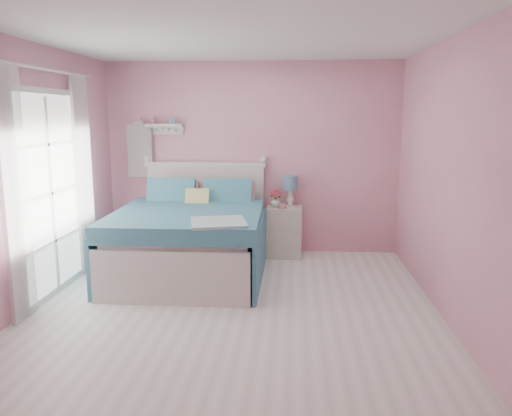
# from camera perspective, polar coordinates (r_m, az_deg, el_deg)

# --- Properties ---
(floor) EXTENTS (4.50, 4.50, 0.00)m
(floor) POSITION_cam_1_polar(r_m,az_deg,el_deg) (4.99, -2.65, -11.67)
(floor) COLOR silver
(floor) RESTS_ON ground
(room_shell) EXTENTS (4.50, 4.50, 4.50)m
(room_shell) POSITION_cam_1_polar(r_m,az_deg,el_deg) (4.63, -2.81, 6.79)
(room_shell) COLOR #D18496
(room_shell) RESTS_ON floor
(bed) EXTENTS (1.73, 2.17, 1.25)m
(bed) POSITION_cam_1_polar(r_m,az_deg,el_deg) (6.06, -7.40, -3.56)
(bed) COLOR silver
(bed) RESTS_ON floor
(nightstand) EXTENTS (0.47, 0.46, 0.67)m
(nightstand) POSITION_cam_1_polar(r_m,az_deg,el_deg) (6.77, 3.23, -2.67)
(nightstand) COLOR beige
(nightstand) RESTS_ON floor
(table_lamp) EXTENTS (0.21, 0.21, 0.42)m
(table_lamp) POSITION_cam_1_polar(r_m,az_deg,el_deg) (6.72, 3.94, 2.64)
(table_lamp) COLOR white
(table_lamp) RESTS_ON nightstand
(vase) EXTENTS (0.16, 0.16, 0.15)m
(vase) POSITION_cam_1_polar(r_m,az_deg,el_deg) (6.68, 2.25, 0.74)
(vase) COLOR silver
(vase) RESTS_ON nightstand
(teacup) EXTENTS (0.12, 0.12, 0.08)m
(teacup) POSITION_cam_1_polar(r_m,az_deg,el_deg) (6.59, 3.01, 0.29)
(teacup) COLOR pink
(teacup) RESTS_ON nightstand
(roses) EXTENTS (0.14, 0.11, 0.12)m
(roses) POSITION_cam_1_polar(r_m,az_deg,el_deg) (6.66, 2.24, 1.70)
(roses) COLOR #C5434F
(roses) RESTS_ON vase
(wall_shelf) EXTENTS (0.50, 0.15, 0.25)m
(wall_shelf) POSITION_cam_1_polar(r_m,az_deg,el_deg) (7.00, -10.43, 9.16)
(wall_shelf) COLOR silver
(wall_shelf) RESTS_ON room_shell
(hanging_dress) EXTENTS (0.34, 0.03, 0.72)m
(hanging_dress) POSITION_cam_1_polar(r_m,az_deg,el_deg) (7.11, -13.13, 6.38)
(hanging_dress) COLOR white
(hanging_dress) RESTS_ON room_shell
(french_door) EXTENTS (0.04, 1.32, 2.16)m
(french_door) POSITION_cam_1_polar(r_m,az_deg,el_deg) (5.66, -22.45, 1.50)
(french_door) COLOR silver
(french_door) RESTS_ON floor
(curtain_near) EXTENTS (0.04, 0.40, 2.32)m
(curtain_near) POSITION_cam_1_polar(r_m,az_deg,el_deg) (4.97, -25.84, 1.31)
(curtain_near) COLOR white
(curtain_near) RESTS_ON floor
(curtain_far) EXTENTS (0.04, 0.40, 2.32)m
(curtain_far) POSITION_cam_1_polar(r_m,az_deg,el_deg) (6.29, -19.09, 3.54)
(curtain_far) COLOR white
(curtain_far) RESTS_ON floor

